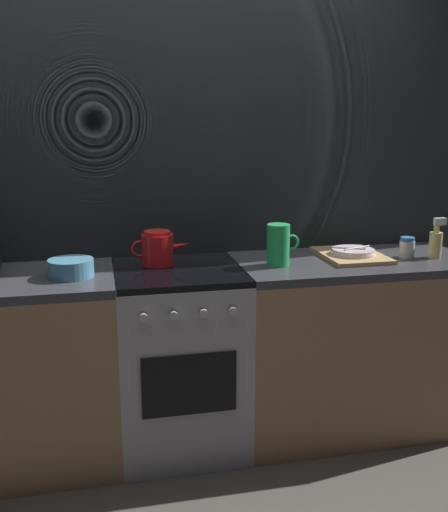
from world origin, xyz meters
TOP-DOWN VIEW (x-y plane):
  - ground_plane at (0.00, 0.00)m, footprint 8.00×8.00m
  - back_wall at (0.00, 0.32)m, footprint 3.60×0.05m
  - stove_unit at (-0.00, -0.00)m, footprint 0.60×0.63m
  - counter_right at (0.90, 0.00)m, footprint 1.20×0.60m
  - kettle at (-0.08, 0.09)m, footprint 0.28×0.15m
  - mixing_bowl at (-0.48, -0.04)m, footprint 0.20×0.20m
  - pitcher at (0.48, -0.04)m, footprint 0.16×0.11m
  - dish_pile at (0.89, 0.04)m, footprint 0.30×0.40m
  - spice_jar at (1.17, -0.02)m, footprint 0.08×0.08m
  - spray_bottle at (1.31, -0.05)m, footprint 0.08×0.06m

SIDE VIEW (x-z plane):
  - ground_plane at x=0.00m, z-range 0.00..0.00m
  - stove_unit at x=0.00m, z-range 0.00..0.90m
  - counter_right at x=0.90m, z-range 0.00..0.90m
  - dish_pile at x=0.89m, z-range 0.89..0.95m
  - mixing_bowl at x=-0.48m, z-range 0.90..0.98m
  - spice_jar at x=1.17m, z-range 0.90..1.00m
  - spray_bottle at x=1.31m, z-range 0.88..1.08m
  - kettle at x=-0.08m, z-range 0.90..1.06m
  - pitcher at x=0.48m, z-range 0.90..1.10m
  - back_wall at x=0.00m, z-range 0.00..2.40m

